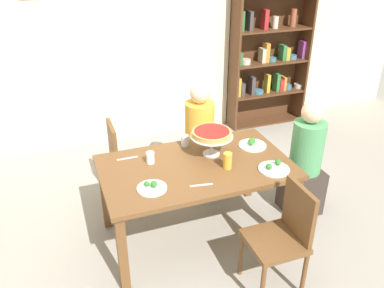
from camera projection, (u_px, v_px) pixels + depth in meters
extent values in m
plane|color=gray|center=(196.00, 234.00, 3.70)|extent=(12.00, 12.00, 0.00)
cube|color=beige|center=(133.00, 31.00, 4.87)|extent=(8.00, 0.12, 2.80)
cube|color=brown|center=(196.00, 167.00, 3.36)|extent=(1.59, 0.94, 0.04)
cube|color=brown|center=(123.00, 254.00, 2.97)|extent=(0.07, 0.07, 0.70)
cube|color=brown|center=(293.00, 212.00, 3.41)|extent=(0.07, 0.07, 0.70)
cube|color=brown|center=(105.00, 194.00, 3.65)|extent=(0.07, 0.07, 0.70)
cube|color=brown|center=(249.00, 166.00, 4.09)|extent=(0.07, 0.07, 0.70)
cube|color=#4C2D19|center=(235.00, 50.00, 5.21)|extent=(0.03, 0.30, 2.20)
cube|color=#4C2D19|center=(305.00, 44.00, 5.54)|extent=(0.03, 0.30, 2.20)
cube|color=#4C2D19|center=(266.00, 44.00, 5.49)|extent=(1.10, 0.02, 2.20)
cube|color=#4C2D19|center=(264.00, 121.00, 5.88)|extent=(1.04, 0.28, 0.02)
cube|color=#4C2D19|center=(267.00, 93.00, 5.68)|extent=(1.04, 0.28, 0.02)
cube|color=#4C2D19|center=(270.00, 62.00, 5.47)|extent=(1.04, 0.28, 0.02)
cube|color=#4C2D19|center=(273.00, 29.00, 5.27)|extent=(1.04, 0.28, 0.02)
cube|color=#B7932D|center=(237.00, 87.00, 5.47)|extent=(0.06, 0.12, 0.26)
cube|color=#3D3838|center=(241.00, 89.00, 5.51)|extent=(0.05, 0.13, 0.18)
cube|color=#3D3838|center=(252.00, 85.00, 5.54)|extent=(0.05, 0.13, 0.25)
cylinder|color=#3D7084|center=(258.00, 92.00, 5.62)|extent=(0.16, 0.16, 0.04)
cube|color=#B7932D|center=(267.00, 83.00, 5.61)|extent=(0.05, 0.11, 0.26)
cube|color=#2D6B38|center=(276.00, 82.00, 5.66)|extent=(0.05, 0.13, 0.25)
cube|color=maroon|center=(280.00, 85.00, 5.69)|extent=(0.06, 0.13, 0.17)
cube|color=orange|center=(283.00, 83.00, 5.70)|extent=(0.04, 0.13, 0.19)
cylinder|color=#3D7084|center=(287.00, 87.00, 5.76)|extent=(0.11, 0.11, 0.07)
cylinder|color=beige|center=(299.00, 85.00, 5.82)|extent=(0.14, 0.14, 0.06)
cube|color=#2D6B38|center=(239.00, 59.00, 5.28)|extent=(0.06, 0.13, 0.17)
cylinder|color=beige|center=(246.00, 62.00, 5.34)|extent=(0.13, 0.13, 0.06)
cube|color=#B2A88E|center=(262.00, 55.00, 5.38)|extent=(0.05, 0.13, 0.19)
cube|color=orange|center=(266.00, 52.00, 5.39)|extent=(0.06, 0.12, 0.25)
cylinder|color=#3D7084|center=(272.00, 59.00, 5.46)|extent=(0.13, 0.13, 0.05)
cube|color=#2D6B38|center=(282.00, 52.00, 5.47)|extent=(0.05, 0.13, 0.21)
cube|color=#B7932D|center=(286.00, 53.00, 5.50)|extent=(0.06, 0.13, 0.17)
cylinder|color=#3D7084|center=(292.00, 57.00, 5.56)|extent=(0.13, 0.13, 0.05)
cube|color=#7A3370|center=(302.00, 49.00, 5.56)|extent=(0.06, 0.13, 0.24)
cube|color=#2D6B38|center=(241.00, 21.00, 5.06)|extent=(0.05, 0.13, 0.25)
cube|color=#3D3838|center=(249.00, 21.00, 5.10)|extent=(0.05, 0.13, 0.24)
cube|color=maroon|center=(265.00, 19.00, 5.16)|extent=(0.06, 0.12, 0.25)
cylinder|color=beige|center=(275.00, 22.00, 5.23)|extent=(0.08, 0.08, 0.15)
cylinder|color=brown|center=(293.00, 18.00, 5.30)|extent=(0.08, 0.08, 0.23)
cube|color=#382D28|center=(301.00, 190.00, 3.94)|extent=(0.34, 0.34, 0.45)
cylinder|color=#4C935B|center=(307.00, 147.00, 3.71)|extent=(0.30, 0.30, 0.50)
sphere|color=beige|center=(313.00, 112.00, 3.55)|extent=(0.20, 0.20, 0.20)
cube|color=#382D28|center=(199.00, 165.00, 4.35)|extent=(0.34, 0.34, 0.45)
cylinder|color=gold|center=(200.00, 126.00, 4.13)|extent=(0.30, 0.30, 0.50)
sphere|color=beige|center=(200.00, 94.00, 3.96)|extent=(0.20, 0.20, 0.20)
cube|color=brown|center=(133.00, 162.00, 4.00)|extent=(0.40, 0.40, 0.04)
cube|color=brown|center=(113.00, 145.00, 3.84)|extent=(0.04, 0.36, 0.42)
cylinder|color=brown|center=(147.00, 170.00, 4.30)|extent=(0.04, 0.04, 0.41)
cylinder|color=brown|center=(156.00, 187.00, 4.01)|extent=(0.04, 0.04, 0.41)
cylinder|color=brown|center=(114.00, 176.00, 4.20)|extent=(0.04, 0.04, 0.41)
cylinder|color=brown|center=(121.00, 194.00, 3.91)|extent=(0.04, 0.04, 0.41)
cube|color=brown|center=(274.00, 241.00, 2.98)|extent=(0.40, 0.40, 0.04)
cube|color=brown|center=(299.00, 211.00, 2.92)|extent=(0.04, 0.36, 0.42)
cylinder|color=brown|center=(263.00, 287.00, 2.88)|extent=(0.04, 0.04, 0.41)
cylinder|color=brown|center=(241.00, 254.00, 3.17)|extent=(0.04, 0.04, 0.41)
cylinder|color=brown|center=(304.00, 274.00, 2.99)|extent=(0.04, 0.04, 0.41)
cylinder|color=brown|center=(280.00, 244.00, 3.28)|extent=(0.04, 0.04, 0.41)
cylinder|color=silver|center=(211.00, 154.00, 3.51)|extent=(0.15, 0.15, 0.01)
cylinder|color=silver|center=(211.00, 145.00, 3.47)|extent=(0.03, 0.03, 0.16)
cylinder|color=silver|center=(212.00, 136.00, 3.43)|extent=(0.37, 0.37, 0.01)
cylinder|color=tan|center=(212.00, 133.00, 3.42)|extent=(0.34, 0.34, 0.04)
cylinder|color=maroon|center=(212.00, 131.00, 3.41)|extent=(0.30, 0.30, 0.00)
cylinder|color=white|center=(274.00, 169.00, 3.28)|extent=(0.26, 0.26, 0.01)
sphere|color=#2D7028|center=(278.00, 162.00, 3.31)|extent=(0.05, 0.05, 0.05)
sphere|color=#2D7028|center=(269.00, 166.00, 3.25)|extent=(0.05, 0.05, 0.05)
cylinder|color=white|center=(152.00, 188.00, 3.03)|extent=(0.23, 0.23, 0.01)
sphere|color=#2D7028|center=(147.00, 184.00, 3.04)|extent=(0.04, 0.04, 0.04)
sphere|color=#2D7028|center=(154.00, 184.00, 3.02)|extent=(0.05, 0.05, 0.05)
cylinder|color=white|center=(252.00, 145.00, 3.64)|extent=(0.25, 0.25, 0.01)
sphere|color=#2D7028|center=(253.00, 141.00, 3.65)|extent=(0.06, 0.06, 0.06)
sphere|color=#2D7028|center=(251.00, 141.00, 3.64)|extent=(0.06, 0.06, 0.06)
sphere|color=#2D7028|center=(251.00, 143.00, 3.62)|extent=(0.05, 0.05, 0.05)
cylinder|color=gold|center=(228.00, 161.00, 3.28)|extent=(0.07, 0.07, 0.14)
cylinder|color=white|center=(150.00, 158.00, 3.36)|extent=(0.07, 0.07, 0.10)
cylinder|color=white|center=(185.00, 141.00, 3.64)|extent=(0.07, 0.07, 0.10)
cube|color=silver|center=(127.00, 158.00, 3.45)|extent=(0.18, 0.02, 0.00)
cube|color=silver|center=(201.00, 185.00, 3.08)|extent=(0.18, 0.04, 0.00)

